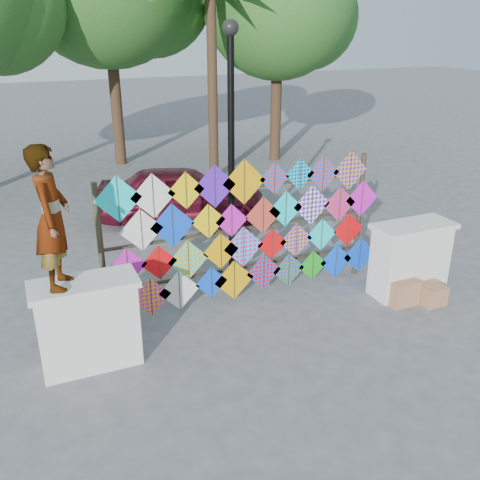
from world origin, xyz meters
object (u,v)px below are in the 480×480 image
at_px(sedan, 182,194).
at_px(kite_rack, 249,231).
at_px(vendor_woman, 52,218).
at_px(lamppost, 231,127).

bearing_deg(sedan, kite_rack, -162.89).
xyz_separation_m(vendor_woman, lamppost, (3.27, 2.20, 0.50)).
bearing_deg(lamppost, vendor_woman, -146.08).
height_order(vendor_woman, lamppost, lamppost).
relative_size(kite_rack, lamppost, 1.11).
xyz_separation_m(vendor_woman, sedan, (3.17, 5.01, -1.53)).
height_order(kite_rack, vendor_woman, vendor_woman).
xyz_separation_m(kite_rack, vendor_woman, (-3.05, -0.92, 0.96)).
relative_size(kite_rack, vendor_woman, 2.70).
bearing_deg(kite_rack, lamppost, 80.06).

